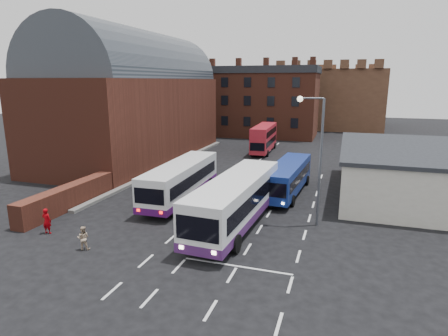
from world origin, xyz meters
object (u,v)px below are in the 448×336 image
(bus_white_inbound, at_px, (236,198))
(bus_blue, at_px, (288,176))
(pedestrian_beige, at_px, (83,238))
(bus_red_double, at_px, (264,138))
(bus_white_outbound, at_px, (181,178))
(street_lamp, at_px, (316,150))
(pedestrian_red, at_px, (47,221))

(bus_white_inbound, distance_m, bus_blue, 8.86)
(pedestrian_beige, bearing_deg, bus_red_double, -116.26)
(bus_blue, distance_m, bus_red_double, 19.81)
(bus_white_outbound, height_order, street_lamp, street_lamp)
(street_lamp, relative_size, pedestrian_red, 5.13)
(bus_white_outbound, height_order, pedestrian_red, bus_white_outbound)
(bus_blue, relative_size, pedestrian_red, 5.97)
(bus_white_inbound, height_order, pedestrian_beige, bus_white_inbound)
(bus_blue, height_order, pedestrian_beige, bus_blue)
(bus_blue, xyz_separation_m, bus_red_double, (-6.19, 18.81, 0.36))
(bus_white_inbound, bearing_deg, bus_red_double, -78.73)
(bus_blue, height_order, pedestrian_red, bus_blue)
(bus_white_outbound, height_order, pedestrian_beige, bus_white_outbound)
(street_lamp, bearing_deg, bus_white_outbound, 167.22)
(bus_blue, distance_m, pedestrian_beige, 17.87)
(bus_white_inbound, bearing_deg, street_lamp, -157.61)
(bus_white_inbound, height_order, bus_blue, bus_white_inbound)
(bus_blue, bearing_deg, pedestrian_red, 48.92)
(street_lamp, bearing_deg, bus_red_double, 109.32)
(bus_white_outbound, xyz_separation_m, bus_white_inbound, (6.02, -4.26, 0.17))
(bus_white_outbound, distance_m, pedestrian_red, 10.83)
(bus_red_double, bearing_deg, pedestrian_red, 75.14)
(street_lamp, bearing_deg, pedestrian_beige, -146.97)
(bus_red_double, bearing_deg, bus_white_inbound, 96.20)
(bus_white_inbound, distance_m, pedestrian_red, 12.51)
(bus_white_inbound, distance_m, pedestrian_beige, 9.95)
(bus_white_inbound, relative_size, bus_red_double, 1.33)
(bus_white_outbound, height_order, bus_white_inbound, bus_white_inbound)
(bus_white_outbound, bearing_deg, bus_white_inbound, -36.84)
(bus_white_outbound, distance_m, bus_blue, 9.30)
(bus_red_double, distance_m, pedestrian_beige, 33.98)
(bus_white_outbound, bearing_deg, street_lamp, -14.34)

